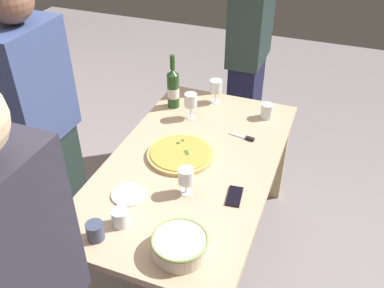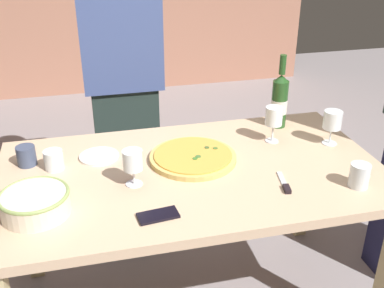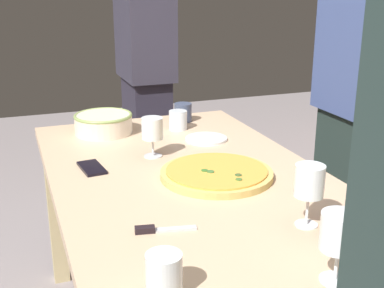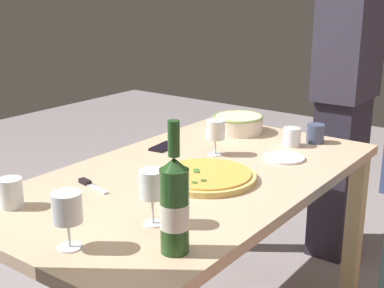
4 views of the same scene
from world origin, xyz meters
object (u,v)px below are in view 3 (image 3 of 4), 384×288
(wine_glass_near_pizza, at_px, (152,130))
(wine_glass_far_left, at_px, (339,235))
(serving_bowl, at_px, (104,123))
(wine_bottle, at_px, (384,183))
(cup_amber, at_px, (164,275))
(cell_phone, at_px, (92,168))
(cup_spare, at_px, (178,120))
(wine_glass_by_bottle, at_px, (309,184))
(cup_ceramic, at_px, (183,113))
(dining_table, at_px, (192,203))
(side_plate, at_px, (206,139))
(person_host, at_px, (146,71))
(pizza, at_px, (217,173))
(person_guest_left, at_px, (364,107))
(pizza_knife, at_px, (157,229))

(wine_glass_near_pizza, relative_size, wine_glass_far_left, 0.92)
(serving_bowl, bearing_deg, wine_bottle, 24.03)
(cup_amber, relative_size, cell_phone, 0.67)
(cup_spare, height_order, cell_phone, cup_spare)
(wine_glass_near_pizza, xyz_separation_m, wine_glass_far_left, (0.93, 0.15, 0.01))
(wine_glass_by_bottle, relative_size, cup_spare, 2.06)
(cup_amber, relative_size, cup_ceramic, 1.13)
(dining_table, bearing_deg, wine_glass_by_bottle, 21.73)
(cup_spare, xyz_separation_m, side_plate, (0.19, 0.06, -0.04))
(dining_table, distance_m, person_host, 1.18)
(wine_glass_by_bottle, xyz_separation_m, cup_spare, (-0.98, -0.03, -0.08))
(wine_bottle, xyz_separation_m, wine_glass_near_pizza, (-0.77, -0.39, -0.04))
(dining_table, relative_size, cup_spare, 19.26)
(pizza, height_order, cell_phone, pizza)
(pizza, relative_size, person_guest_left, 0.22)
(wine_bottle, height_order, cup_amber, wine_bottle)
(side_plate, bearing_deg, pizza, -16.92)
(wine_glass_near_pizza, bearing_deg, person_guest_left, 86.29)
(dining_table, xyz_separation_m, wine_glass_by_bottle, (0.43, 0.17, 0.21))
(wine_glass_near_pizza, xyz_separation_m, cup_spare, (-0.31, 0.20, -0.06))
(wine_glass_by_bottle, relative_size, person_host, 0.10)
(dining_table, height_order, pizza, pizza)
(serving_bowl, relative_size, pizza_knife, 1.50)
(pizza_knife, xyz_separation_m, person_guest_left, (-0.51, 1.04, 0.12))
(wine_bottle, height_order, side_plate, wine_bottle)
(wine_glass_by_bottle, height_order, side_plate, wine_glass_by_bottle)
(cup_ceramic, relative_size, person_host, 0.05)
(wine_bottle, xyz_separation_m, side_plate, (-0.89, -0.13, -0.13))
(dining_table, distance_m, cup_amber, 0.68)
(serving_bowl, distance_m, cell_phone, 0.44)
(cup_ceramic, bearing_deg, person_host, -174.28)
(wine_glass_far_left, distance_m, cup_ceramic, 1.35)
(cup_spare, bearing_deg, wine_glass_by_bottle, 1.76)
(cup_ceramic, relative_size, cell_phone, 0.59)
(serving_bowl, bearing_deg, person_host, 147.81)
(cup_amber, bearing_deg, cup_spare, 159.98)
(wine_glass_near_pizza, bearing_deg, serving_bowl, -162.59)
(wine_glass_by_bottle, height_order, cell_phone, wine_glass_by_bottle)
(wine_bottle, distance_m, person_guest_left, 0.87)
(cell_phone, bearing_deg, cup_spare, 32.81)
(cup_amber, bearing_deg, cup_ceramic, 159.13)
(wine_glass_near_pizza, xyz_separation_m, person_guest_left, (0.06, 0.89, 0.02))
(cell_phone, bearing_deg, wine_glass_far_left, -72.87)
(dining_table, distance_m, serving_bowl, 0.65)
(serving_bowl, xyz_separation_m, cup_amber, (1.21, -0.11, 0.00))
(wine_glass_by_bottle, bearing_deg, dining_table, -158.27)
(cup_ceramic, distance_m, pizza_knife, 1.08)
(cup_spare, xyz_separation_m, cell_phone, (0.36, -0.44, -0.04))
(cup_amber, relative_size, cup_spare, 1.16)
(wine_bottle, height_order, person_host, person_host)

